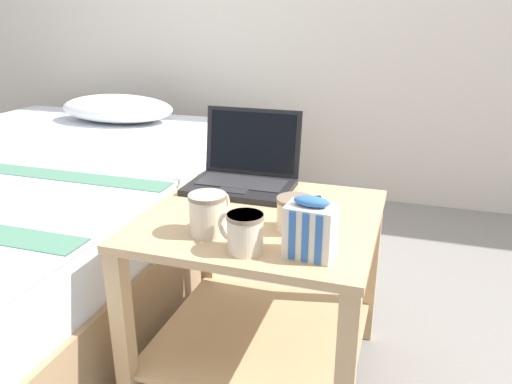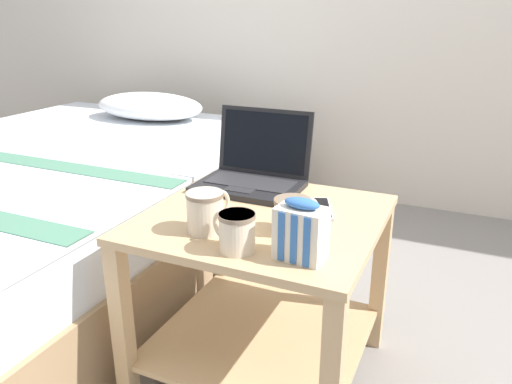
{
  "view_description": "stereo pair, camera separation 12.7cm",
  "coord_description": "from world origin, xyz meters",
  "px_view_note": "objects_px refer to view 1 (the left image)",
  "views": [
    {
      "loc": [
        0.37,
        -1.18,
        1.03
      ],
      "look_at": [
        0.0,
        -0.04,
        0.59
      ],
      "focal_mm": 35.0,
      "sensor_mm": 36.0,
      "label": 1
    },
    {
      "loc": [
        0.49,
        -1.14,
        1.03
      ],
      "look_at": [
        0.0,
        -0.04,
        0.59
      ],
      "focal_mm": 35.0,
      "sensor_mm": 36.0,
      "label": 2
    }
  ],
  "objects_px": {
    "bed": "(21,212)",
    "mug_front_right": "(244,231)",
    "mug_front_left": "(296,212)",
    "snack_bag": "(310,229)",
    "laptop": "(244,172)",
    "mug_mid_center": "(209,212)",
    "cell_phone": "(314,206)"
  },
  "relations": [
    {
      "from": "snack_bag",
      "to": "laptop",
      "type": "bearing_deg",
      "value": 126.1
    },
    {
      "from": "snack_bag",
      "to": "cell_phone",
      "type": "height_order",
      "value": "snack_bag"
    },
    {
      "from": "laptop",
      "to": "mug_mid_center",
      "type": "bearing_deg",
      "value": -84.48
    },
    {
      "from": "mug_front_right",
      "to": "mug_mid_center",
      "type": "relative_size",
      "value": 0.89
    },
    {
      "from": "laptop",
      "to": "snack_bag",
      "type": "bearing_deg",
      "value": -53.9
    },
    {
      "from": "mug_front_left",
      "to": "cell_phone",
      "type": "xyz_separation_m",
      "value": [
        0.01,
        0.16,
        -0.04
      ]
    },
    {
      "from": "bed",
      "to": "snack_bag",
      "type": "xyz_separation_m",
      "value": [
        1.32,
        -0.53,
        0.33
      ]
    },
    {
      "from": "mug_front_left",
      "to": "mug_front_right",
      "type": "relative_size",
      "value": 1.0
    },
    {
      "from": "bed",
      "to": "mug_front_left",
      "type": "distance_m",
      "value": 1.36
    },
    {
      "from": "laptop",
      "to": "cell_phone",
      "type": "distance_m",
      "value": 0.28
    },
    {
      "from": "mug_mid_center",
      "to": "cell_phone",
      "type": "bearing_deg",
      "value": 49.04
    },
    {
      "from": "bed",
      "to": "laptop",
      "type": "relative_size",
      "value": 6.7
    },
    {
      "from": "mug_front_left",
      "to": "laptop",
      "type": "bearing_deg",
      "value": 129.84
    },
    {
      "from": "cell_phone",
      "to": "mug_front_right",
      "type": "bearing_deg",
      "value": -107.45
    },
    {
      "from": "mug_front_left",
      "to": "snack_bag",
      "type": "distance_m",
      "value": 0.14
    },
    {
      "from": "laptop",
      "to": "mug_mid_center",
      "type": "height_order",
      "value": "laptop"
    },
    {
      "from": "mug_mid_center",
      "to": "mug_front_right",
      "type": "bearing_deg",
      "value": -29.97
    },
    {
      "from": "snack_bag",
      "to": "cell_phone",
      "type": "xyz_separation_m",
      "value": [
        -0.05,
        0.29,
        -0.06
      ]
    },
    {
      "from": "laptop",
      "to": "snack_bag",
      "type": "xyz_separation_m",
      "value": [
        0.3,
        -0.41,
        0.02
      ]
    },
    {
      "from": "bed",
      "to": "laptop",
      "type": "height_order",
      "value": "laptop"
    },
    {
      "from": "mug_front_left",
      "to": "bed",
      "type": "bearing_deg",
      "value": 162.21
    },
    {
      "from": "laptop",
      "to": "mug_front_left",
      "type": "xyz_separation_m",
      "value": [
        0.23,
        -0.28,
        0.0
      ]
    },
    {
      "from": "mug_front_right",
      "to": "cell_phone",
      "type": "bearing_deg",
      "value": 72.55
    },
    {
      "from": "laptop",
      "to": "mug_mid_center",
      "type": "distance_m",
      "value": 0.36
    },
    {
      "from": "bed",
      "to": "mug_mid_center",
      "type": "xyz_separation_m",
      "value": [
        1.06,
        -0.49,
        0.32
      ]
    },
    {
      "from": "bed",
      "to": "snack_bag",
      "type": "height_order",
      "value": "snack_bag"
    },
    {
      "from": "mug_front_right",
      "to": "laptop",
      "type": "bearing_deg",
      "value": 109.23
    },
    {
      "from": "laptop",
      "to": "mug_front_right",
      "type": "relative_size",
      "value": 2.6
    },
    {
      "from": "bed",
      "to": "mug_mid_center",
      "type": "distance_m",
      "value": 1.21
    },
    {
      "from": "bed",
      "to": "mug_front_right",
      "type": "distance_m",
      "value": 1.34
    },
    {
      "from": "bed",
      "to": "mug_mid_center",
      "type": "height_order",
      "value": "mug_mid_center"
    },
    {
      "from": "snack_bag",
      "to": "mug_front_right",
      "type": "bearing_deg",
      "value": -171.34
    }
  ]
}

